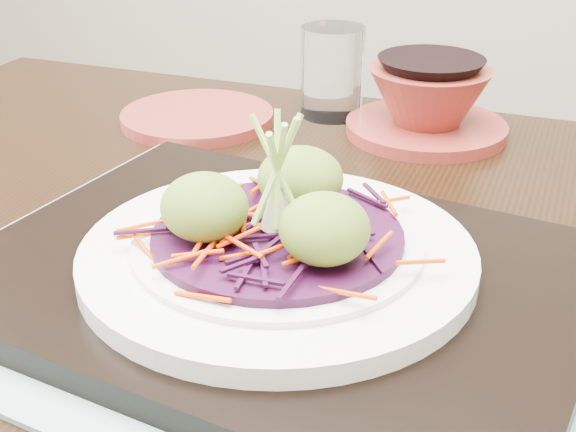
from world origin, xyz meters
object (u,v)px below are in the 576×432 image
at_px(terracotta_side_plate, 197,117).
at_px(terracotta_bowl_set, 428,105).
at_px(serving_tray, 278,277).
at_px(white_plate, 278,254).
at_px(water_glass, 332,72).
at_px(dining_table, 306,339).

xyz_separation_m(terracotta_side_plate, terracotta_bowl_set, (0.25, 0.06, 0.03)).
relative_size(serving_tray, white_plate, 1.54).
relative_size(water_glass, terracotta_bowl_set, 0.47).
bearing_deg(dining_table, terracotta_bowl_set, 82.63).
bearing_deg(water_glass, terracotta_bowl_set, -10.31).
height_order(dining_table, water_glass, water_glass).
distance_m(serving_tray, water_glass, 0.41).
relative_size(white_plate, terracotta_side_plate, 1.63).
bearing_deg(white_plate, serving_tray, 26.57).
xyz_separation_m(water_glass, terracotta_bowl_set, (0.12, -0.02, -0.02)).
bearing_deg(terracotta_bowl_set, water_glass, 169.69).
distance_m(dining_table, terracotta_side_plate, 0.33).
relative_size(terracotta_side_plate, terracotta_bowl_set, 0.80).
bearing_deg(terracotta_bowl_set, terracotta_side_plate, -166.62).
relative_size(dining_table, serving_tray, 2.70).
xyz_separation_m(dining_table, terracotta_bowl_set, (0.03, 0.29, 0.13)).
bearing_deg(white_plate, dining_table, 95.82).
distance_m(white_plate, terracotta_bowl_set, 0.37).
bearing_deg(white_plate, terracotta_bowl_set, 86.22).
bearing_deg(terracotta_bowl_set, white_plate, -93.78).
height_order(white_plate, terracotta_bowl_set, terracotta_bowl_set).
height_order(dining_table, serving_tray, serving_tray).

